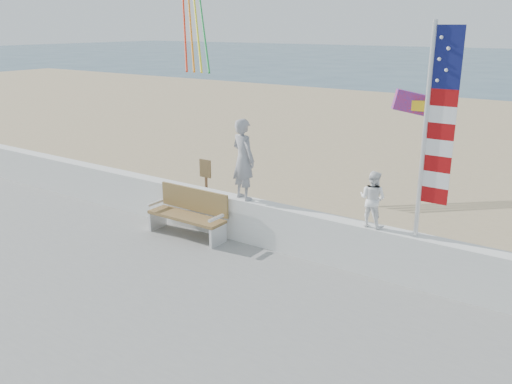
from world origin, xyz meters
TOP-DOWN VIEW (x-y plane):
  - ground at (0.00, 0.00)m, footprint 220.00×220.00m
  - sand at (0.00, 9.00)m, footprint 90.00×40.00m
  - seawall at (0.00, 2.00)m, footprint 30.00×0.35m
  - adult at (-0.25, 2.00)m, footprint 0.70×0.56m
  - child at (2.54, 2.00)m, footprint 0.52×0.42m
  - bench at (-1.35, 1.55)m, footprint 1.80×0.57m
  - flag at (3.47, 2.00)m, footprint 0.50×0.08m
  - parafoil_kite at (1.91, 5.65)m, footprint 0.90×0.66m
  - sign at (-1.84, 2.71)m, footprint 0.32×0.07m

SIDE VIEW (x-z plane):
  - ground at x=0.00m, z-range 0.00..0.00m
  - sand at x=0.00m, z-range 0.00..0.08m
  - seawall at x=0.00m, z-range 0.18..1.08m
  - bench at x=-1.35m, z-range 0.19..1.19m
  - sign at x=-1.84m, z-range 0.21..1.67m
  - child at x=2.54m, z-range 1.08..2.09m
  - adult at x=-0.25m, z-range 1.08..2.74m
  - parafoil_kite at x=1.91m, z-range 2.48..3.10m
  - flag at x=3.47m, z-range 1.24..4.74m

